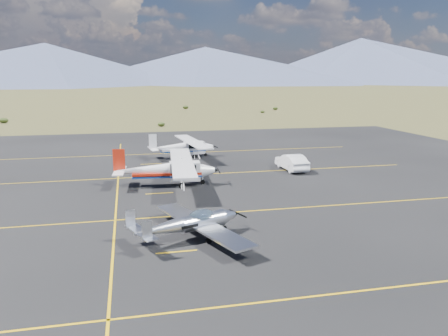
{
  "coord_description": "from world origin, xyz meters",
  "views": [
    {
      "loc": [
        -5.03,
        -23.36,
        8.38
      ],
      "look_at": [
        1.87,
        7.81,
        1.6
      ],
      "focal_mm": 35.0,
      "sensor_mm": 36.0,
      "label": 1
    }
  ],
  "objects_px": {
    "aircraft_cessna": "(167,169)",
    "sedan": "(292,162)",
    "aircraft_plain": "(183,147)",
    "aircraft_low_wing": "(191,223)"
  },
  "relations": [
    {
      "from": "aircraft_low_wing",
      "to": "aircraft_cessna",
      "type": "distance_m",
      "value": 11.59
    },
    {
      "from": "aircraft_plain",
      "to": "aircraft_cessna",
      "type": "bearing_deg",
      "value": -110.05
    },
    {
      "from": "aircraft_low_wing",
      "to": "aircraft_plain",
      "type": "xyz_separation_m",
      "value": [
        2.52,
        23.13,
        0.29
      ]
    },
    {
      "from": "aircraft_plain",
      "to": "sedan",
      "type": "distance_m",
      "value": 12.05
    },
    {
      "from": "aircraft_low_wing",
      "to": "aircraft_cessna",
      "type": "relative_size",
      "value": 0.7
    },
    {
      "from": "aircraft_low_wing",
      "to": "sedan",
      "type": "relative_size",
      "value": 1.82
    },
    {
      "from": "aircraft_cessna",
      "to": "sedan",
      "type": "bearing_deg",
      "value": 20.81
    },
    {
      "from": "aircraft_low_wing",
      "to": "sedan",
      "type": "bearing_deg",
      "value": 31.51
    },
    {
      "from": "aircraft_cessna",
      "to": "aircraft_plain",
      "type": "relative_size",
      "value": 1.14
    },
    {
      "from": "aircraft_low_wing",
      "to": "aircraft_cessna",
      "type": "bearing_deg",
      "value": 69.62
    }
  ]
}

